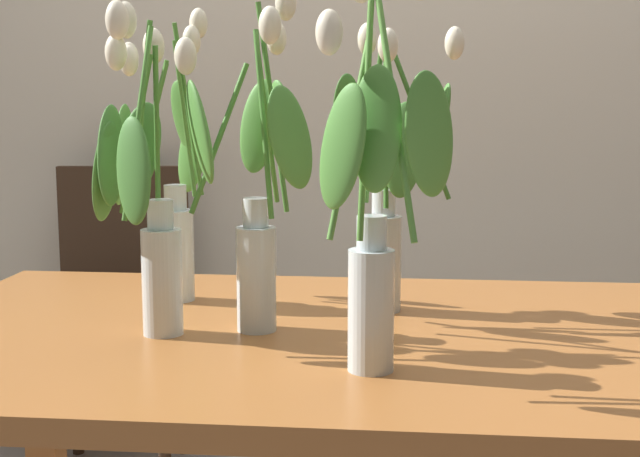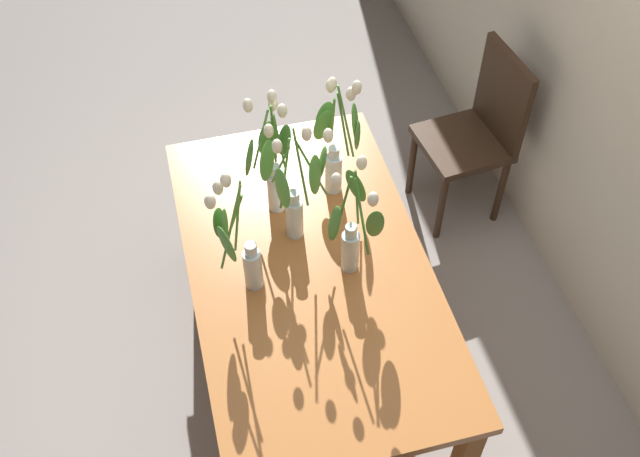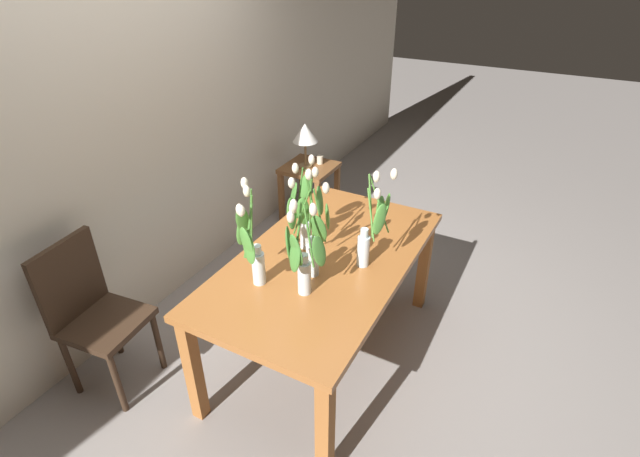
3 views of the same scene
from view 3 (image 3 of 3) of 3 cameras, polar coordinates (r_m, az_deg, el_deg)
The scene contains 12 objects.
ground_plane at distance 3.14m, azimuth 0.53°, elevation -14.68°, with size 18.00×18.00×0.00m, color gray.
room_wall_rear at distance 3.18m, azimuth -21.90°, elevation 12.49°, with size 9.00×0.10×2.70m, color beige.
dining_table at distance 2.71m, azimuth 0.60°, elevation -5.10°, with size 1.60×0.90×0.74m.
tulip_vase_0 at distance 2.48m, azimuth 6.21°, elevation -0.41°, with size 0.20×0.17×0.58m.
tulip_vase_1 at distance 2.65m, azimuth -1.69°, elevation 1.74°, with size 0.25×0.20×0.54m.
tulip_vase_2 at distance 2.26m, azimuth -2.22°, elevation -3.79°, with size 0.15×0.22×0.55m.
tulip_vase_3 at distance 2.36m, azimuth -8.25°, elevation -2.32°, with size 0.18×0.19×0.57m.
tulip_vase_4 at distance 2.40m, azimuth -1.06°, elevation -0.90°, with size 0.24×0.27×0.59m.
dining_chair at distance 2.93m, azimuth -25.96°, elevation -8.79°, with size 0.44×0.44×0.93m.
side_table at distance 4.31m, azimuth -1.29°, elevation 6.17°, with size 0.44×0.44×0.55m.
table_lamp at distance 4.13m, azimuth -1.82°, elevation 11.40°, with size 0.22×0.22×0.40m.
pillar_candle at distance 4.29m, azimuth -0.00°, elevation 8.35°, with size 0.06×0.06×0.07m, color beige.
Camera 3 is at (-1.94, -1.01, 2.25)m, focal length 26.36 mm.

